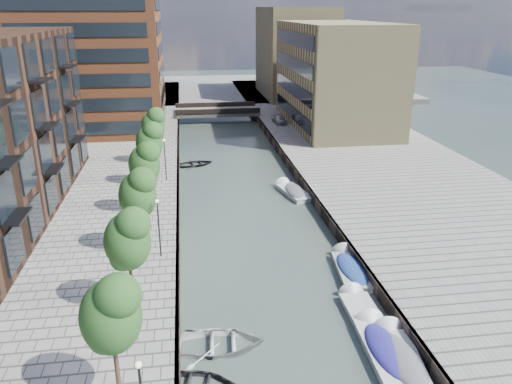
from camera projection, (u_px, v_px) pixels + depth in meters
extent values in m
plane|color=#38473F|center=(240.00, 186.00, 49.92)|extent=(300.00, 300.00, 0.00)
cube|color=gray|center=(392.00, 174.00, 51.91)|extent=(20.00, 140.00, 1.00)
cube|color=#332823|center=(178.00, 185.00, 48.92)|extent=(0.25, 140.00, 1.00)
cube|color=#332823|center=(300.00, 179.00, 50.57)|extent=(0.25, 140.00, 1.00)
cube|color=gray|center=(208.00, 90.00, 105.44)|extent=(80.00, 40.00, 1.00)
cube|color=brown|center=(88.00, 14.00, 65.29)|extent=(18.00, 18.00, 30.00)
cube|color=tan|center=(335.00, 75.00, 69.73)|extent=(12.00, 25.00, 14.00)
cube|color=tan|center=(295.00, 52.00, 93.52)|extent=(12.00, 20.00, 16.00)
cube|color=gray|center=(217.00, 112.00, 79.18)|extent=(13.00, 6.00, 0.60)
cube|color=#332823|center=(218.00, 111.00, 76.37)|extent=(13.00, 0.40, 0.80)
cube|color=#332823|center=(216.00, 105.00, 81.57)|extent=(13.00, 0.40, 0.80)
cylinder|color=#382619|center=(117.00, 367.00, 20.95)|extent=(0.20, 0.20, 3.20)
ellipsoid|color=#214E1D|center=(110.00, 312.00, 20.01)|extent=(2.50, 2.50, 3.25)
cylinder|color=#382619|center=(132.00, 282.00, 27.45)|extent=(0.20, 0.20, 3.20)
ellipsoid|color=#214E1D|center=(127.00, 237.00, 26.51)|extent=(2.50, 2.50, 3.25)
cylinder|color=#382619|center=(141.00, 230.00, 33.95)|extent=(0.20, 0.20, 3.20)
ellipsoid|color=#214E1D|center=(137.00, 192.00, 33.00)|extent=(2.50, 2.50, 3.25)
cylinder|color=#382619|center=(147.00, 194.00, 40.45)|extent=(0.20, 0.20, 3.20)
ellipsoid|color=#214E1D|center=(144.00, 162.00, 39.50)|extent=(2.50, 2.50, 3.25)
cylinder|color=#382619|center=(151.00, 168.00, 46.95)|extent=(0.20, 0.20, 3.20)
ellipsoid|color=#214E1D|center=(149.00, 140.00, 46.00)|extent=(2.50, 2.50, 3.25)
cylinder|color=#382619|center=(155.00, 149.00, 53.44)|extent=(0.20, 0.20, 3.20)
ellipsoid|color=#214E1D|center=(153.00, 124.00, 52.50)|extent=(2.50, 2.50, 3.25)
sphere|color=#FFF2CC|center=(138.00, 365.00, 17.51)|extent=(0.24, 0.24, 0.24)
cylinder|color=black|center=(159.00, 229.00, 33.06)|extent=(0.10, 0.10, 4.00)
sphere|color=#FFF2CC|center=(157.00, 201.00, 32.36)|extent=(0.24, 0.24, 0.24)
cylinder|color=black|center=(165.00, 161.00, 47.91)|extent=(0.10, 0.10, 4.00)
sphere|color=#FFF2CC|center=(164.00, 140.00, 47.22)|extent=(0.24, 0.24, 0.24)
imported|color=silver|center=(218.00, 348.00, 26.19)|extent=(5.25, 3.89, 1.05)
imported|color=black|center=(195.00, 165.00, 56.60)|extent=(4.67, 3.82, 0.84)
cube|color=silver|center=(386.00, 357.00, 25.40)|extent=(2.06, 5.05, 0.70)
cube|color=silver|center=(387.00, 351.00, 25.27)|extent=(2.15, 5.17, 0.11)
cone|color=silver|center=(371.00, 327.00, 27.70)|extent=(1.88, 1.06, 1.84)
ellipsoid|color=navy|center=(387.00, 350.00, 25.25)|extent=(1.93, 4.62, 0.61)
cube|color=white|center=(402.00, 368.00, 24.68)|extent=(2.54, 5.20, 0.70)
cube|color=white|center=(402.00, 361.00, 24.54)|extent=(2.65, 5.32, 0.11)
cone|color=white|center=(389.00, 336.00, 27.00)|extent=(1.96, 1.23, 1.84)
ellipsoid|color=#5B5C63|center=(403.00, 360.00, 24.53)|extent=(2.37, 4.75, 0.61)
cube|color=silver|center=(365.00, 320.00, 28.45)|extent=(1.74, 4.58, 0.64)
cube|color=silver|center=(366.00, 315.00, 28.33)|extent=(1.82, 4.68, 0.10)
cone|color=silver|center=(353.00, 298.00, 30.55)|extent=(1.69, 0.91, 1.68)
cube|color=#B4B4B2|center=(352.00, 274.00, 33.36)|extent=(2.27, 5.00, 0.68)
cube|color=#B4B4B2|center=(352.00, 269.00, 33.24)|extent=(2.37, 5.11, 0.11)
cone|color=#B4B4B2|center=(344.00, 256.00, 35.61)|extent=(1.88, 1.12, 1.79)
ellipsoid|color=navy|center=(352.00, 268.00, 33.22)|extent=(2.13, 4.57, 0.59)
cube|color=silver|center=(294.00, 195.00, 47.59)|extent=(2.76, 4.92, 0.66)
cube|color=silver|center=(294.00, 191.00, 47.46)|extent=(2.86, 5.03, 0.10)
cone|color=silver|center=(284.00, 187.00, 49.59)|extent=(1.88, 1.29, 1.72)
ellipsoid|color=#505457|center=(294.00, 191.00, 47.45)|extent=(2.57, 4.50, 0.57)
imported|color=#AFB2B4|center=(279.00, 119.00, 72.59)|extent=(1.86, 3.90, 1.29)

